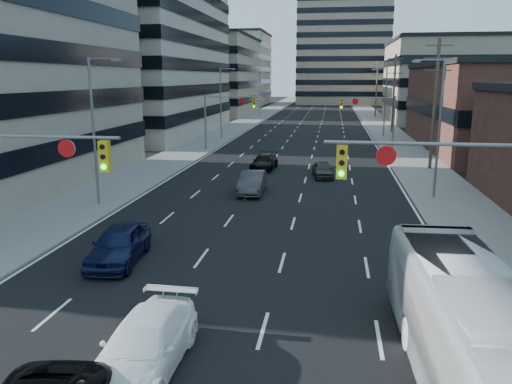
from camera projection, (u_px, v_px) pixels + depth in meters
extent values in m
cube|color=black|center=(319.00, 107.00, 135.53)|extent=(18.00, 300.00, 0.02)
cube|color=slate|center=(277.00, 106.00, 137.21)|extent=(5.00, 300.00, 0.15)
cube|color=slate|center=(362.00, 107.00, 133.82)|extent=(5.00, 300.00, 0.15)
cube|color=#ADA089|center=(111.00, 32.00, 68.95)|extent=(26.00, 34.00, 28.00)
cube|color=gray|center=(205.00, 76.00, 108.38)|extent=(20.00, 30.00, 16.00)
cube|color=gray|center=(453.00, 82.00, 89.82)|extent=(22.00, 28.00, 14.00)
cube|color=gray|center=(344.00, 4.00, 147.39)|extent=(26.00, 26.00, 58.00)
cube|color=#ADA089|center=(226.00, 70.00, 147.05)|extent=(24.00, 24.00, 20.00)
cube|color=gray|center=(444.00, 84.00, 129.46)|extent=(22.00, 22.00, 12.00)
cylinder|color=slate|center=(33.00, 136.00, 17.72)|extent=(6.50, 0.12, 0.12)
cube|color=gold|center=(105.00, 156.00, 17.47)|extent=(0.35, 0.28, 1.10)
cylinder|color=black|center=(102.00, 147.00, 17.24)|extent=(0.18, 0.06, 0.18)
cylinder|color=black|center=(103.00, 157.00, 17.32)|extent=(0.18, 0.06, 0.18)
cylinder|color=#0CE526|center=(103.00, 167.00, 17.40)|extent=(0.18, 0.06, 0.18)
cylinder|color=white|center=(67.00, 148.00, 17.60)|extent=(0.64, 0.06, 0.64)
cylinder|color=slate|center=(427.00, 144.00, 15.73)|extent=(6.50, 0.12, 0.12)
cube|color=gold|center=(342.00, 162.00, 16.26)|extent=(0.35, 0.28, 1.10)
cylinder|color=black|center=(342.00, 152.00, 16.03)|extent=(0.18, 0.06, 0.18)
cylinder|color=black|center=(342.00, 163.00, 16.11)|extent=(0.18, 0.06, 0.18)
cylinder|color=#0CE526|center=(341.00, 174.00, 16.19)|extent=(0.18, 0.06, 0.18)
cylinder|color=white|center=(386.00, 156.00, 15.97)|extent=(0.64, 0.06, 0.64)
cylinder|color=slate|center=(205.00, 123.00, 54.47)|extent=(0.18, 0.18, 6.00)
cylinder|color=slate|center=(232.00, 97.00, 53.39)|extent=(6.00, 0.12, 0.12)
cube|color=gold|center=(254.00, 103.00, 53.18)|extent=(0.35, 0.28, 1.10)
cylinder|color=black|center=(254.00, 100.00, 52.95)|extent=(0.18, 0.06, 0.18)
cylinder|color=black|center=(254.00, 103.00, 53.03)|extent=(0.18, 0.06, 0.18)
cylinder|color=#0CE526|center=(254.00, 107.00, 53.11)|extent=(0.18, 0.06, 0.18)
cylinder|color=white|center=(241.00, 101.00, 53.31)|extent=(0.64, 0.06, 0.64)
cylinder|color=slate|center=(394.00, 125.00, 51.51)|extent=(0.18, 0.18, 6.00)
cylinder|color=slate|center=(365.00, 98.00, 51.33)|extent=(6.00, 0.12, 0.12)
cube|color=gold|center=(341.00, 104.00, 51.83)|extent=(0.35, 0.28, 1.10)
cylinder|color=black|center=(342.00, 100.00, 51.59)|extent=(0.18, 0.06, 0.18)
cylinder|color=black|center=(341.00, 104.00, 51.67)|extent=(0.18, 0.06, 0.18)
cylinder|color=#0CE526|center=(341.00, 107.00, 51.75)|extent=(0.18, 0.06, 0.18)
cylinder|color=white|center=(355.00, 101.00, 51.54)|extent=(0.64, 0.06, 0.64)
cylinder|color=#4C3D2D|center=(435.00, 106.00, 41.96)|extent=(0.28, 0.28, 11.00)
cube|color=#4C3D2D|center=(439.00, 45.00, 40.86)|extent=(2.20, 0.10, 0.10)
cube|color=#4C3D2D|center=(438.00, 58.00, 41.08)|extent=(2.20, 0.10, 0.10)
cube|color=#4C3D2D|center=(437.00, 70.00, 41.31)|extent=(2.20, 0.10, 0.10)
cylinder|color=#4C3D2D|center=(394.00, 94.00, 70.85)|extent=(0.28, 0.28, 11.00)
cube|color=#4C3D2D|center=(396.00, 59.00, 69.75)|extent=(2.20, 0.10, 0.10)
cube|color=#4C3D2D|center=(395.00, 66.00, 69.98)|extent=(2.20, 0.10, 0.10)
cube|color=#4C3D2D|center=(395.00, 73.00, 70.20)|extent=(2.20, 0.10, 0.10)
cylinder|color=#4C3D2D|center=(376.00, 89.00, 99.75)|extent=(0.28, 0.28, 11.00)
cube|color=#4C3D2D|center=(378.00, 64.00, 98.65)|extent=(2.20, 0.10, 0.10)
cube|color=#4C3D2D|center=(378.00, 69.00, 98.87)|extent=(2.20, 0.10, 0.10)
cube|color=#4C3D2D|center=(377.00, 74.00, 99.10)|extent=(2.20, 0.10, 0.10)
cylinder|color=slate|center=(94.00, 134.00, 30.12)|extent=(0.16, 0.16, 9.00)
cylinder|color=slate|center=(103.00, 59.00, 29.00)|extent=(1.80, 0.10, 0.10)
cube|color=slate|center=(116.00, 60.00, 28.90)|extent=(0.50, 0.22, 0.14)
cylinder|color=slate|center=(221.00, 104.00, 63.83)|extent=(0.16, 0.16, 9.00)
cylinder|color=slate|center=(227.00, 69.00, 62.71)|extent=(1.80, 0.10, 0.10)
cube|color=slate|center=(233.00, 69.00, 62.61)|extent=(0.50, 0.22, 0.14)
cylinder|color=slate|center=(260.00, 95.00, 97.54)|extent=(0.16, 0.16, 9.00)
cylinder|color=slate|center=(265.00, 72.00, 96.42)|extent=(1.80, 0.10, 0.10)
cube|color=slate|center=(269.00, 72.00, 96.32)|extent=(0.50, 0.22, 0.14)
cylinder|color=slate|center=(439.00, 131.00, 31.84)|extent=(0.16, 0.16, 9.00)
cylinder|color=slate|center=(430.00, 60.00, 30.98)|extent=(1.80, 0.10, 0.10)
cube|color=slate|center=(416.00, 61.00, 31.12)|extent=(0.50, 0.22, 0.14)
cylinder|color=slate|center=(385.00, 103.00, 65.55)|extent=(0.16, 0.16, 9.00)
cylinder|color=slate|center=(380.00, 69.00, 64.69)|extent=(1.80, 0.10, 0.10)
cube|color=slate|center=(374.00, 70.00, 64.83)|extent=(0.50, 0.22, 0.14)
imported|color=white|center=(144.00, 345.00, 13.58)|extent=(2.06, 5.01, 1.45)
imported|color=silver|center=(479.00, 341.00, 12.14)|extent=(3.15, 11.47, 3.16)
imported|color=#0E1538|center=(119.00, 244.00, 21.55)|extent=(2.35, 4.89, 1.61)
imported|color=#363639|center=(252.00, 182.00, 34.46)|extent=(1.74, 4.63, 1.51)
imported|color=black|center=(264.00, 162.00, 43.26)|extent=(2.17, 4.70, 1.33)
imported|color=#333336|center=(323.00, 170.00, 39.87)|extent=(1.96, 3.88, 1.27)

